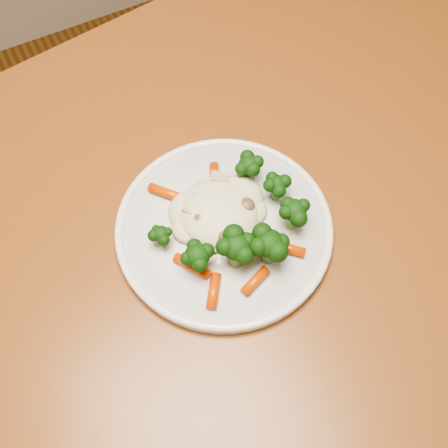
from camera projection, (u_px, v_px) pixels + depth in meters
name	position (u px, v px, depth m)	size (l,w,h in m)	color
dining_table	(273.00, 248.00, 0.78)	(1.37, 1.02, 0.75)	brown
plate	(224.00, 229.00, 0.68)	(0.26, 0.26, 0.01)	white
meal	(233.00, 221.00, 0.65)	(0.19, 0.19, 0.05)	beige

